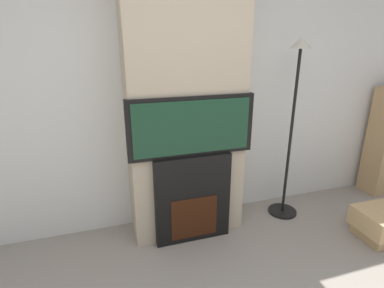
{
  "coord_description": "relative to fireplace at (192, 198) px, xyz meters",
  "views": [
    {
      "loc": [
        -0.75,
        -0.77,
        1.82
      ],
      "look_at": [
        0.0,
        1.59,
        0.96
      ],
      "focal_mm": 28.0,
      "sensor_mm": 36.0,
      "label": 1
    }
  ],
  "objects": [
    {
      "name": "box_stack",
      "position": [
        1.75,
        -0.56,
        -0.27
      ],
      "size": [
        0.53,
        0.41,
        0.3
      ],
      "color": "tan",
      "rests_on": "ground_plane"
    },
    {
      "name": "fireplace",
      "position": [
        0.0,
        0.0,
        0.0
      ],
      "size": [
        0.71,
        0.15,
        0.86
      ],
      "color": "black",
      "rests_on": "ground_plane"
    },
    {
      "name": "chimney_breast",
      "position": [
        0.0,
        0.21,
        0.92
      ],
      "size": [
        1.06,
        0.41,
        2.7
      ],
      "color": "tan",
      "rests_on": "ground_plane"
    },
    {
      "name": "wall_back",
      "position": [
        0.0,
        0.44,
        0.92
      ],
      "size": [
        6.0,
        0.06,
        2.7
      ],
      "color": "silver",
      "rests_on": "ground_plane"
    },
    {
      "name": "floor_lamp",
      "position": [
        1.1,
        0.12,
        0.68
      ],
      "size": [
        0.31,
        0.31,
        1.85
      ],
      "color": "black",
      "rests_on": "ground_plane"
    },
    {
      "name": "television",
      "position": [
        0.0,
        -0.0,
        0.7
      ],
      "size": [
        1.12,
        0.07,
        0.53
      ],
      "color": "black",
      "rests_on": "fireplace"
    }
  ]
}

